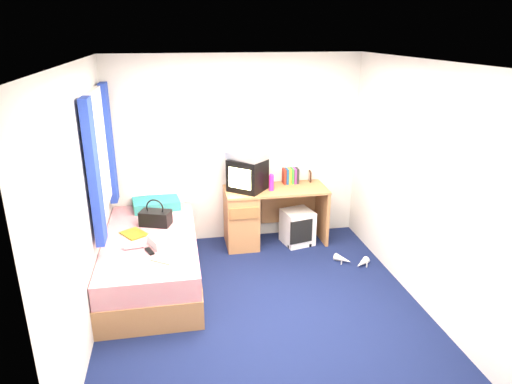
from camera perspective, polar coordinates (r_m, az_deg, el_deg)
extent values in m
plane|color=#0C1438|center=(4.80, 0.69, -13.97)|extent=(3.40, 3.40, 0.00)
plane|color=white|center=(4.01, 0.84, 15.96)|extent=(3.40, 3.40, 0.00)
plane|color=silver|center=(5.86, -2.44, 5.22)|extent=(3.20, 0.00, 3.20)
plane|color=silver|center=(2.77, 7.66, -12.32)|extent=(3.20, 0.00, 3.20)
plane|color=silver|center=(4.27, -20.85, -1.68)|extent=(0.00, 3.40, 3.40)
plane|color=silver|center=(4.81, 19.81, 0.80)|extent=(0.00, 3.40, 3.40)
cube|color=#B2794A|center=(5.27, -12.79, -9.31)|extent=(1.00, 2.00, 0.30)
cube|color=#9B6538|center=(4.91, -7.01, -11.11)|extent=(0.02, 0.70, 0.18)
cube|color=white|center=(5.15, -13.01, -6.67)|extent=(0.98, 1.98, 0.24)
cube|color=#1A58AA|center=(5.84, -12.36, -1.46)|extent=(0.61, 0.43, 0.12)
cube|color=#B2794A|center=(5.81, 2.49, 0.30)|extent=(1.30, 0.55, 0.03)
cube|color=#B2794A|center=(5.87, -1.86, -3.42)|extent=(0.40, 0.52, 0.72)
cube|color=#B2794A|center=(6.11, 8.22, -2.68)|extent=(0.04, 0.52, 0.72)
cube|color=#B2794A|center=(6.19, 4.20, -1.30)|extent=(0.78, 0.03, 0.55)
cube|color=white|center=(6.00, 5.20, -4.38)|extent=(0.43, 0.43, 0.45)
cube|color=black|center=(5.70, -1.05, 2.21)|extent=(0.55, 0.55, 0.41)
cube|color=#D4D687|center=(5.54, -2.03, 1.70)|extent=(0.25, 0.21, 0.25)
cube|color=silver|center=(5.63, -1.07, 4.60)|extent=(0.54, 0.55, 0.09)
cube|color=maroon|center=(5.97, 3.53, 1.99)|extent=(0.03, 0.13, 0.20)
cube|color=navy|center=(5.98, 3.86, 2.00)|extent=(0.03, 0.13, 0.20)
cube|color=gold|center=(5.99, 4.18, 2.02)|extent=(0.03, 0.13, 0.20)
cube|color=#337F33|center=(6.00, 4.51, 2.04)|extent=(0.03, 0.13, 0.20)
cube|color=#7F337F|center=(6.01, 4.83, 2.06)|extent=(0.03, 0.13, 0.20)
cube|color=#262626|center=(6.02, 5.15, 2.07)|extent=(0.03, 0.13, 0.20)
cube|color=black|center=(6.10, 6.76, 1.97)|extent=(0.04, 0.12, 0.14)
cylinder|color=#F222A3|center=(5.71, 1.93, 1.14)|extent=(0.07, 0.07, 0.19)
cylinder|color=white|center=(5.84, 0.81, 1.58)|extent=(0.07, 0.07, 0.19)
cube|color=black|center=(5.35, -12.45, -3.20)|extent=(0.38, 0.29, 0.17)
torus|color=black|center=(5.30, -12.54, -1.95)|extent=(0.20, 0.08, 0.21)
cube|color=silver|center=(4.87, -11.26, -5.90)|extent=(0.37, 0.35, 0.10)
cube|color=gold|center=(5.19, -15.02, -5.06)|extent=(0.33, 0.35, 0.01)
cylinder|color=silver|center=(4.86, -14.98, -6.45)|extent=(0.21, 0.10, 0.07)
cube|color=orange|center=(4.55, -11.73, -8.46)|extent=(0.21, 0.17, 0.01)
cube|color=black|center=(4.76, -13.16, -7.22)|extent=(0.11, 0.17, 0.02)
cube|color=silver|center=(5.04, -19.30, 4.66)|extent=(0.02, 0.90, 1.10)
cube|color=white|center=(4.93, -19.96, 11.30)|extent=(0.06, 1.06, 0.08)
cube|color=white|center=(5.21, -18.47, -1.60)|extent=(0.06, 1.06, 0.08)
cube|color=navy|center=(4.48, -19.63, 2.18)|extent=(0.08, 0.24, 1.40)
cube|color=navy|center=(5.61, -17.90, 5.73)|extent=(0.08, 0.24, 1.40)
cone|color=silver|center=(5.66, 10.83, -8.27)|extent=(0.21, 0.23, 0.09)
cone|color=silver|center=(5.63, 13.10, -8.65)|extent=(0.23, 0.21, 0.09)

